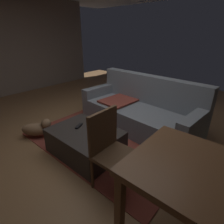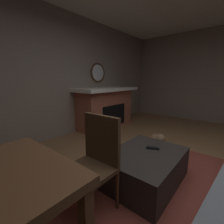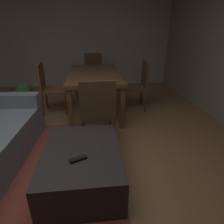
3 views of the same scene
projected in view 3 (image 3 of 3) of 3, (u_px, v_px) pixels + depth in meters
name	position (u px, v px, depth m)	size (l,w,h in m)	color
floor	(46.00, 185.00, 1.96)	(9.30, 9.30, 0.00)	olive
wall_right_window_side	(69.00, 34.00, 4.94)	(0.12, 5.84, 2.72)	#B2A59B
area_rug	(25.00, 184.00, 1.97)	(2.60, 2.00, 0.01)	brown
ottoman_coffee_table	(82.00, 166.00, 1.95)	(1.02, 0.76, 0.39)	#2D2826
tv_remote	(78.00, 159.00, 1.72)	(0.05, 0.16, 0.02)	black
dining_table	(94.00, 77.00, 3.54)	(1.74, 0.92, 0.74)	brown
dining_chair_south	(139.00, 83.00, 3.68)	(0.47, 0.47, 0.93)	#513823
dining_chair_north	(48.00, 85.00, 3.51)	(0.46, 0.46, 0.93)	brown
dining_chair_west	(98.00, 110.00, 2.45)	(0.45, 0.45, 0.93)	#513823
dining_chair_east	(93.00, 71.00, 4.75)	(0.47, 0.47, 0.93)	#513823
potted_plant	(24.00, 93.00, 3.87)	(0.35, 0.35, 0.49)	#474C51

